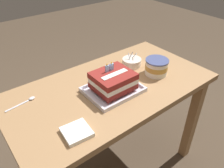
{
  "coord_description": "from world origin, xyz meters",
  "views": [
    {
      "loc": [
        -0.65,
        -0.84,
        1.52
      ],
      "look_at": [
        -0.01,
        -0.02,
        0.8
      ],
      "focal_mm": 35.8,
      "sensor_mm": 36.0,
      "label": 1
    }
  ],
  "objects_px": {
    "foil_tray": "(113,90)",
    "bowl_stack": "(132,62)",
    "birthday_cake": "(113,81)",
    "napkin_pile": "(77,132)",
    "serving_spoon_near_tray": "(28,100)",
    "ice_cream_tub": "(156,67)"
  },
  "relations": [
    {
      "from": "foil_tray",
      "to": "napkin_pile",
      "type": "bearing_deg",
      "value": -155.03
    },
    {
      "from": "birthday_cake",
      "to": "napkin_pile",
      "type": "relative_size",
      "value": 1.64
    },
    {
      "from": "bowl_stack",
      "to": "foil_tray",
      "type": "bearing_deg",
      "value": -151.19
    },
    {
      "from": "foil_tray",
      "to": "bowl_stack",
      "type": "height_order",
      "value": "bowl_stack"
    },
    {
      "from": "ice_cream_tub",
      "to": "napkin_pile",
      "type": "bearing_deg",
      "value": -168.61
    },
    {
      "from": "birthday_cake",
      "to": "bowl_stack",
      "type": "relative_size",
      "value": 1.66
    },
    {
      "from": "foil_tray",
      "to": "serving_spoon_near_tray",
      "type": "height_order",
      "value": "foil_tray"
    },
    {
      "from": "birthday_cake",
      "to": "ice_cream_tub",
      "type": "distance_m",
      "value": 0.33
    },
    {
      "from": "ice_cream_tub",
      "to": "napkin_pile",
      "type": "xyz_separation_m",
      "value": [
        -0.65,
        -0.13,
        -0.04
      ]
    },
    {
      "from": "birthday_cake",
      "to": "bowl_stack",
      "type": "height_order",
      "value": "birthday_cake"
    },
    {
      "from": "serving_spoon_near_tray",
      "to": "napkin_pile",
      "type": "height_order",
      "value": "napkin_pile"
    },
    {
      "from": "napkin_pile",
      "to": "ice_cream_tub",
      "type": "bearing_deg",
      "value": 11.39
    },
    {
      "from": "ice_cream_tub",
      "to": "bowl_stack",
      "type": "bearing_deg",
      "value": 104.7
    },
    {
      "from": "bowl_stack",
      "to": "ice_cream_tub",
      "type": "bearing_deg",
      "value": -75.3
    },
    {
      "from": "serving_spoon_near_tray",
      "to": "napkin_pile",
      "type": "xyz_separation_m",
      "value": [
        0.09,
        -0.36,
        0.01
      ]
    },
    {
      "from": "foil_tray",
      "to": "serving_spoon_near_tray",
      "type": "distance_m",
      "value": 0.46
    },
    {
      "from": "birthday_cake",
      "to": "napkin_pile",
      "type": "distance_m",
      "value": 0.36
    },
    {
      "from": "serving_spoon_near_tray",
      "to": "bowl_stack",
      "type": "bearing_deg",
      "value": -4.44
    },
    {
      "from": "birthday_cake",
      "to": "serving_spoon_near_tray",
      "type": "xyz_separation_m",
      "value": [
        -0.41,
        0.21,
        -0.07
      ]
    },
    {
      "from": "ice_cream_tub",
      "to": "napkin_pile",
      "type": "height_order",
      "value": "ice_cream_tub"
    },
    {
      "from": "birthday_cake",
      "to": "bowl_stack",
      "type": "distance_m",
      "value": 0.32
    },
    {
      "from": "bowl_stack",
      "to": "napkin_pile",
      "type": "height_order",
      "value": "bowl_stack"
    }
  ]
}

